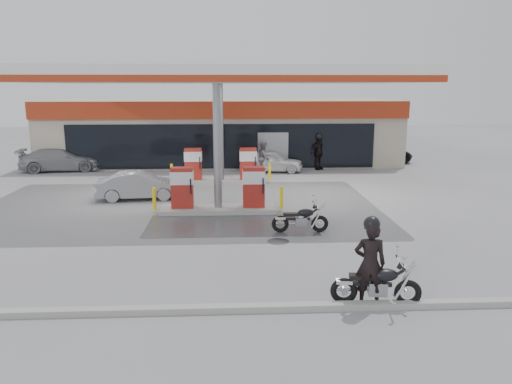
% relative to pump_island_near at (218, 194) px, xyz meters
% --- Properties ---
extents(ground, '(90.00, 90.00, 0.00)m').
position_rel_pump_island_near_xyz_m(ground, '(0.00, -2.00, -0.71)').
color(ground, gray).
rests_on(ground, ground).
extents(wet_patch, '(6.00, 3.00, 0.00)m').
position_rel_pump_island_near_xyz_m(wet_patch, '(0.50, -2.00, -0.71)').
color(wet_patch, '#4C4C4F').
rests_on(wet_patch, ground).
extents(drain_cover, '(0.70, 0.70, 0.01)m').
position_rel_pump_island_near_xyz_m(drain_cover, '(2.00, -4.00, -0.71)').
color(drain_cover, '#38383A').
rests_on(drain_cover, ground).
extents(kerb, '(28.00, 0.25, 0.15)m').
position_rel_pump_island_near_xyz_m(kerb, '(0.00, -9.00, -0.64)').
color(kerb, gray).
rests_on(kerb, ground).
extents(store_building, '(22.00, 8.22, 4.00)m').
position_rel_pump_island_near_xyz_m(store_building, '(0.01, 13.94, 1.30)').
color(store_building, '#AB9F8F').
rests_on(store_building, ground).
extents(canopy, '(16.00, 10.02, 5.51)m').
position_rel_pump_island_near_xyz_m(canopy, '(0.00, 3.00, 4.56)').
color(canopy, silver).
rests_on(canopy, ground).
extents(pump_island_near, '(5.14, 1.30, 1.78)m').
position_rel_pump_island_near_xyz_m(pump_island_near, '(0.00, 0.00, 0.00)').
color(pump_island_near, '#9E9E99').
rests_on(pump_island_near, ground).
extents(pump_island_far, '(5.14, 1.30, 1.78)m').
position_rel_pump_island_near_xyz_m(pump_island_far, '(0.00, 6.00, 0.00)').
color(pump_island_far, '#9E9E99').
rests_on(pump_island_far, ground).
extents(main_motorcycle, '(2.05, 0.78, 1.05)m').
position_rel_pump_island_near_xyz_m(main_motorcycle, '(3.79, -8.80, -0.24)').
color(main_motorcycle, black).
rests_on(main_motorcycle, ground).
extents(biker_main, '(0.77, 0.56, 1.95)m').
position_rel_pump_island_near_xyz_m(biker_main, '(3.59, -8.78, 0.27)').
color(biker_main, black).
rests_on(biker_main, ground).
extents(parked_motorcycle, '(1.93, 0.74, 0.99)m').
position_rel_pump_island_near_xyz_m(parked_motorcycle, '(2.87, -3.00, -0.27)').
color(parked_motorcycle, black).
rests_on(parked_motorcycle, ground).
extents(sedan_white, '(3.75, 1.87, 1.23)m').
position_rel_pump_island_near_xyz_m(sedan_white, '(2.85, 9.20, -0.10)').
color(sedan_white, white).
rests_on(sedan_white, ground).
extents(attendant, '(0.81, 0.97, 1.79)m').
position_rel_pump_island_near_xyz_m(attendant, '(2.38, 8.80, 0.19)').
color(attendant, slate).
rests_on(attendant, ground).
extents(hatchback_silver, '(3.80, 1.64, 1.22)m').
position_rel_pump_island_near_xyz_m(hatchback_silver, '(-3.48, 2.40, -0.10)').
color(hatchback_silver, gray).
rests_on(hatchback_silver, ground).
extents(parked_car_left, '(4.83, 2.50, 1.34)m').
position_rel_pump_island_near_xyz_m(parked_car_left, '(-9.38, 10.13, -0.04)').
color(parked_car_left, gray).
rests_on(parked_car_left, ground).
extents(parked_car_right, '(4.85, 3.34, 1.23)m').
position_rel_pump_island_near_xyz_m(parked_car_right, '(10.00, 12.00, -0.09)').
color(parked_car_right, black).
rests_on(parked_car_right, ground).
extents(biker_walking, '(1.24, 1.12, 2.02)m').
position_rel_pump_island_near_xyz_m(biker_walking, '(5.69, 9.80, 0.30)').
color(biker_walking, black).
rests_on(biker_walking, ground).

